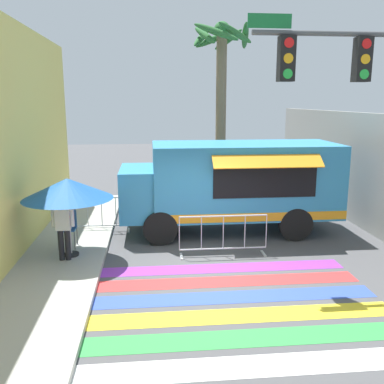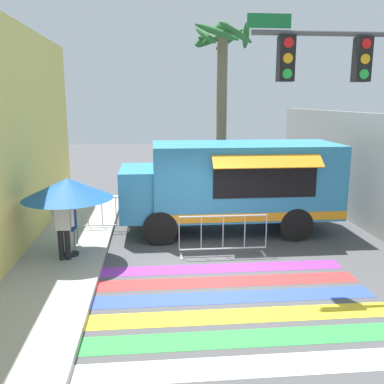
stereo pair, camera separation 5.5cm
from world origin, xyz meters
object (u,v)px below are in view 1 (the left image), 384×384
at_px(food_truck, 228,182).
at_px(vendor_person, 63,224).
at_px(patio_umbrella, 68,189).
at_px(barricade_side, 102,215).
at_px(folding_chair, 68,225).
at_px(palm_tree, 221,81).
at_px(barricade_front, 223,236).
at_px(traffic_signal_pole, 361,93).

bearing_deg(food_truck, vendor_person, -152.07).
distance_m(patio_umbrella, vendor_person, 0.83).
xyz_separation_m(patio_umbrella, barricade_side, (0.51, 2.32, -1.29)).
bearing_deg(folding_chair, palm_tree, 54.99).
bearing_deg(palm_tree, patio_umbrella, -127.17).
bearing_deg(folding_chair, patio_umbrella, -68.48).
distance_m(barricade_front, barricade_side, 4.04).
xyz_separation_m(folding_chair, barricade_front, (3.96, -0.76, -0.18)).
bearing_deg(palm_tree, traffic_signal_pole, -76.75).
height_order(food_truck, palm_tree, palm_tree).
relative_size(patio_umbrella, barricade_side, 1.28).
distance_m(food_truck, traffic_signal_pole, 4.73).
xyz_separation_m(patio_umbrella, vendor_person, (-0.10, -0.29, -0.77)).
bearing_deg(barricade_front, vendor_person, -176.48).
relative_size(vendor_person, barricade_front, 0.71).
xyz_separation_m(barricade_front, barricade_side, (-3.27, 2.37, -0.02)).
distance_m(food_truck, folding_chair, 4.70).
bearing_deg(food_truck, barricade_front, -103.07).
bearing_deg(barricade_front, patio_umbrella, 179.23).
bearing_deg(patio_umbrella, barricade_front, -0.77).
xyz_separation_m(traffic_signal_pole, barricade_side, (-5.95, 3.65, -3.52)).
distance_m(folding_chair, barricade_side, 1.77).
relative_size(traffic_signal_pole, vendor_person, 3.59).
height_order(patio_umbrella, barricade_side, patio_umbrella).
distance_m(food_truck, barricade_front, 2.34).
bearing_deg(barricade_side, food_truck, -4.62).
height_order(food_truck, vendor_person, food_truck).
relative_size(food_truck, folding_chair, 6.60).
bearing_deg(patio_umbrella, palm_tree, 52.83).
bearing_deg(vendor_person, food_truck, 35.96).
xyz_separation_m(patio_umbrella, barricade_front, (3.77, -0.05, -1.27)).
bearing_deg(vendor_person, palm_tree, 61.55).
xyz_separation_m(vendor_person, barricade_front, (3.87, 0.24, -0.50)).
bearing_deg(traffic_signal_pole, palm_tree, 103.25).
xyz_separation_m(folding_chair, palm_tree, (4.88, 5.48, 3.88)).
distance_m(traffic_signal_pole, folding_chair, 7.70).
relative_size(patio_umbrella, folding_chair, 2.25).
height_order(traffic_signal_pole, vendor_person, traffic_signal_pole).
relative_size(patio_umbrella, palm_tree, 0.32).
relative_size(folding_chair, palm_tree, 0.14).
relative_size(folding_chair, barricade_side, 0.57).
relative_size(traffic_signal_pole, barricade_front, 2.56).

